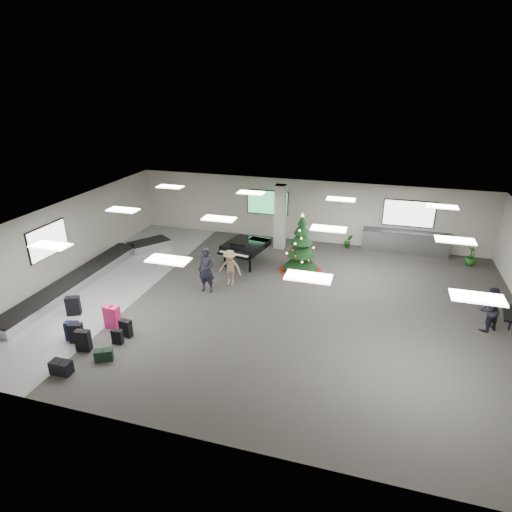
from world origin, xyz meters
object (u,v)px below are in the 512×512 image
(baggage_carousel, at_px, (92,273))
(potted_plant_right, at_px, (471,256))
(grand_piano, at_px, (244,247))
(service_counter, at_px, (405,242))
(traveler_bench, at_px, (489,309))
(traveler_b, at_px, (230,268))
(pink_suitcase, at_px, (112,317))
(christmas_tree, at_px, (301,251))
(traveler_a, at_px, (207,270))
(potted_plant_left, at_px, (348,241))

(baggage_carousel, relative_size, potted_plant_right, 10.81)
(grand_piano, bearing_deg, potted_plant_right, 26.39)
(service_counter, relative_size, traveler_bench, 2.56)
(traveler_b, bearing_deg, pink_suitcase, -119.45)
(baggage_carousel, distance_m, christmas_tree, 9.01)
(grand_piano, xyz_separation_m, traveler_b, (0.08, -2.17, -0.10))
(service_counter, bearing_deg, traveler_a, -139.60)
(baggage_carousel, xyz_separation_m, christmas_tree, (8.37, 3.27, 0.70))
(traveler_a, bearing_deg, service_counter, 41.46)
(traveler_bench, relative_size, potted_plant_right, 1.76)
(traveler_a, distance_m, potted_plant_left, 8.08)
(grand_piano, bearing_deg, traveler_a, -90.37)
(grand_piano, distance_m, potted_plant_left, 5.52)
(baggage_carousel, distance_m, pink_suitcase, 4.48)
(traveler_bench, height_order, potted_plant_left, traveler_bench)
(grand_piano, height_order, traveler_a, traveler_a)
(service_counter, relative_size, potted_plant_left, 5.47)
(potted_plant_left, distance_m, potted_plant_right, 5.56)
(christmas_tree, bearing_deg, potted_plant_right, 20.36)
(baggage_carousel, relative_size, service_counter, 2.40)
(grand_piano, xyz_separation_m, potted_plant_right, (9.91, 2.76, -0.41))
(traveler_a, bearing_deg, pink_suitcase, -120.00)
(christmas_tree, distance_m, grand_piano, 2.58)
(grand_piano, xyz_separation_m, traveler_a, (-0.60, -3.02, 0.07))
(traveler_b, bearing_deg, service_counter, 42.25)
(christmas_tree, bearing_deg, service_counter, 37.70)
(baggage_carousel, distance_m, traveler_a, 5.24)
(baggage_carousel, xyz_separation_m, pink_suitcase, (3.13, -3.20, 0.19))
(baggage_carousel, height_order, service_counter, service_counter)
(traveler_b, height_order, traveler_bench, traveler_bench)
(grand_piano, height_order, potted_plant_right, grand_piano)
(grand_piano, relative_size, potted_plant_left, 3.19)
(grand_piano, bearing_deg, baggage_carousel, -139.96)
(traveler_bench, xyz_separation_m, potted_plant_right, (0.39, 5.77, -0.34))
(christmas_tree, distance_m, potted_plant_left, 3.78)
(pink_suitcase, xyz_separation_m, traveler_bench, (12.17, 3.42, 0.39))
(traveler_b, relative_size, potted_plant_left, 2.04)
(traveler_bench, distance_m, potted_plant_right, 5.79)
(baggage_carousel, relative_size, traveler_b, 6.43)
(pink_suitcase, xyz_separation_m, traveler_b, (2.73, 4.26, 0.35))
(service_counter, distance_m, potted_plant_left, 2.70)
(baggage_carousel, height_order, traveler_bench, traveler_bench)
(service_counter, bearing_deg, traveler_bench, -69.30)
(traveler_b, xyz_separation_m, potted_plant_right, (9.83, 4.93, -0.31))
(traveler_a, xyz_separation_m, potted_plant_right, (10.50, 5.77, -0.48))
(service_counter, xyz_separation_m, traveler_a, (-7.65, -6.52, 0.38))
(traveler_a, bearing_deg, traveler_b, 52.62)
(traveler_a, bearing_deg, potted_plant_left, 52.98)
(christmas_tree, xyz_separation_m, traveler_b, (-2.51, -2.21, -0.16))
(baggage_carousel, bearing_deg, service_counter, 27.67)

